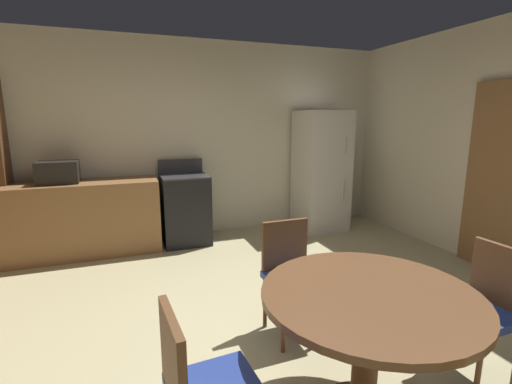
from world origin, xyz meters
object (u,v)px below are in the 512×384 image
at_px(chair_east, 485,304).
at_px(oven_range, 185,208).
at_px(refrigerator, 321,171).
at_px(dining_table, 368,320).
at_px(chair_north, 291,270).
at_px(microwave, 58,172).

bearing_deg(chair_east, oven_range, -69.44).
xyz_separation_m(oven_range, refrigerator, (2.02, -0.05, 0.41)).
height_order(oven_range, chair_east, oven_range).
relative_size(dining_table, chair_north, 1.31).
bearing_deg(dining_table, chair_north, 90.81).
relative_size(oven_range, microwave, 2.50).
bearing_deg(dining_table, microwave, 119.90).
distance_m(microwave, dining_table, 3.82).
xyz_separation_m(microwave, dining_table, (1.89, -3.29, -0.43)).
bearing_deg(microwave, refrigerator, -0.83).
distance_m(oven_range, chair_east, 3.53).
bearing_deg(chair_north, chair_east, 45.55).
relative_size(dining_table, chair_east, 1.31).
relative_size(microwave, chair_east, 0.51).
height_order(refrigerator, microwave, refrigerator).
bearing_deg(dining_table, chair_east, 1.92).
distance_m(oven_range, chair_north, 2.41).
xyz_separation_m(oven_range, chair_north, (0.42, -2.38, 0.03)).
relative_size(refrigerator, microwave, 4.00).
height_order(dining_table, chair_east, chair_east).
bearing_deg(oven_range, microwave, -179.86).
relative_size(microwave, chair_north, 0.51).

